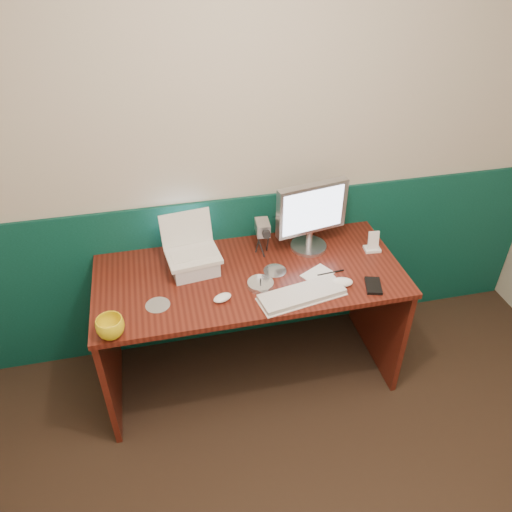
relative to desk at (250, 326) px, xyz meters
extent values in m
cube|color=#BFB4A1|center=(0.16, 0.37, 0.88)|extent=(3.50, 0.04, 2.50)
cube|color=#073429|center=(0.16, 0.36, 0.12)|extent=(3.48, 0.02, 1.00)
cube|color=#3D110B|center=(0.00, 0.00, 0.00)|extent=(1.60, 0.70, 0.75)
cube|color=silver|center=(-0.28, 0.09, 0.42)|extent=(0.25, 0.22, 0.08)
cube|color=silver|center=(0.21, -0.24, 0.39)|extent=(0.44, 0.22, 0.02)
ellipsoid|color=white|center=(0.43, -0.19, 0.39)|extent=(0.13, 0.09, 0.04)
ellipsoid|color=white|center=(-0.17, -0.18, 0.39)|extent=(0.11, 0.09, 0.03)
imported|color=yellow|center=(-0.69, -0.30, 0.42)|extent=(0.16, 0.16, 0.10)
cylinder|color=silver|center=(0.03, -0.11, 0.39)|extent=(0.13, 0.13, 0.03)
cylinder|color=#B3BAC4|center=(-0.48, -0.14, 0.38)|extent=(0.12, 0.12, 0.00)
cylinder|color=silver|center=(0.13, -0.01, 0.38)|extent=(0.12, 0.12, 0.00)
cylinder|color=black|center=(0.41, -0.09, 0.38)|extent=(0.15, 0.02, 0.01)
cube|color=silver|center=(0.34, -0.08, 0.38)|extent=(0.19, 0.17, 0.00)
cube|color=white|center=(0.71, 0.06, 0.38)|extent=(0.09, 0.07, 0.02)
cube|color=white|center=(0.71, 0.06, 0.44)|extent=(0.06, 0.03, 0.10)
cube|color=black|center=(0.58, -0.24, 0.38)|extent=(0.11, 0.15, 0.02)
camera|label=1|loc=(-0.42, -2.00, 1.97)|focal=35.00mm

